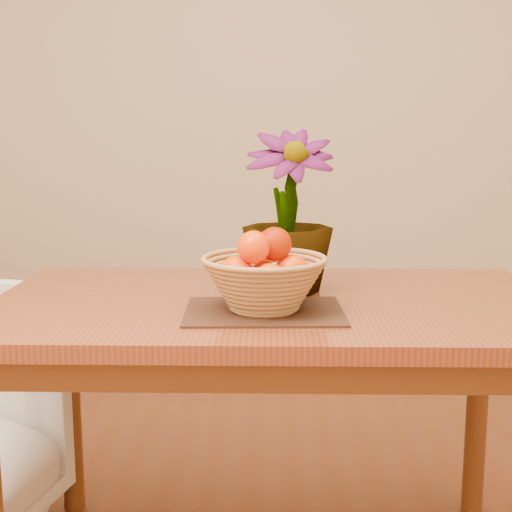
{
  "coord_description": "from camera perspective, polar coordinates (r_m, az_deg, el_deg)",
  "views": [
    {
      "loc": [
        -0.01,
        -1.44,
        1.16
      ],
      "look_at": [
        -0.04,
        0.24,
        0.87
      ],
      "focal_mm": 50.0,
      "sensor_mm": 36.0,
      "label": 1
    }
  ],
  "objects": [
    {
      "name": "wall_back",
      "position": [
        3.69,
        1.33,
        12.88
      ],
      "size": [
        4.0,
        0.02,
        2.7
      ],
      "primitive_type": "cube",
      "color": "beige",
      "rests_on": "floor"
    },
    {
      "name": "table",
      "position": [
        1.81,
        1.38,
        -6.14
      ],
      "size": [
        1.4,
        0.8,
        0.75
      ],
      "color": "maroon",
      "rests_on": "floor"
    },
    {
      "name": "placemat",
      "position": [
        1.65,
        0.65,
        -4.44
      ],
      "size": [
        0.37,
        0.28,
        0.01
      ],
      "primitive_type": "cube",
      "rotation": [
        0.0,
        0.0,
        0.03
      ],
      "color": "#351E13",
      "rests_on": "table"
    },
    {
      "name": "wicker_basket",
      "position": [
        1.64,
        0.66,
        -2.37
      ],
      "size": [
        0.29,
        0.29,
        0.12
      ],
      "color": "#A47744",
      "rests_on": "placemat"
    },
    {
      "name": "orange_pile",
      "position": [
        1.63,
        0.8,
        -0.46
      ],
      "size": [
        0.21,
        0.2,
        0.14
      ],
      "rotation": [
        0.0,
        0.0,
        -0.4
      ],
      "color": "#EE2D03",
      "rests_on": "wicker_basket"
    },
    {
      "name": "potted_plant",
      "position": [
        1.84,
        2.55,
        3.58
      ],
      "size": [
        0.25,
        0.25,
        0.42
      ],
      "primitive_type": "imported",
      "rotation": [
        0.0,
        0.0,
        0.06
      ],
      "color": "#214D16",
      "rests_on": "table"
    }
  ]
}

